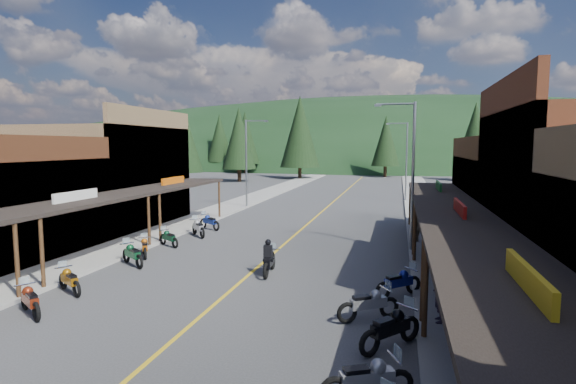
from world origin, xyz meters
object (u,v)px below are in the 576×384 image
Objects in this scene: pine_4 at (475,136)px; pine_7 at (220,138)px; pine_9 at (547,140)px; bike_east_8 at (399,281)px; bike_west_8 at (132,253)px; shop_east_3 at (531,202)px; pedestrian_east_b at (418,226)px; pine_3 at (386,141)px; bike_west_9 at (145,246)px; bike_west_12 at (210,221)px; rider_on_bike at (269,260)px; pine_5 at (561,132)px; pine_11 at (527,132)px; shop_west_3 at (108,176)px; streetlight_3 at (405,158)px; bike_west_11 at (198,227)px; bike_west_7 at (69,279)px; pine_8 at (186,143)px; pine_0 at (153,141)px; pine_2 at (300,132)px; bike_east_7 at (368,302)px; streetlight_1 at (248,159)px; pedestrian_east_a at (440,294)px; bike_east_6 at (391,326)px; streetlight_2 at (410,169)px; pine_1 at (245,138)px; bike_west_10 at (169,237)px; bike_west_6 at (30,299)px; pine_10 at (239,138)px; bike_east_5 at (367,377)px.

pine_4 is 1.00× the size of pine_7.
bike_east_8 is (-17.54, -44.60, -5.77)m from pine_9.
shop_east_3 is at bearing -30.06° from bike_west_8.
pedestrian_east_b is (-6.21, -1.11, -1.49)m from shop_east_3.
pine_3 reaches higher than bike_west_9.
pine_9 is 5.62× the size of bike_west_9.
shop_east_3 is 19.92m from bike_west_12.
pine_5 is at bearing 59.84° from rider_on_bike.
pine_5 is 36.78m from pine_11.
bike_west_9 is 0.86× the size of rider_on_bike.
pine_9 is at bearing -68.20° from pine_4.
shop_west_3 is 1.36× the size of streetlight_3.
streetlight_3 is at bearing 109.99° from shop_east_3.
pine_7 is 5.99× the size of bike_west_12.
bike_west_11 is (-25.82, -28.97, -6.57)m from pine_11.
pine_8 is at bearing 51.63° from bike_west_7.
pine_0 is 0.79× the size of pine_2.
bike_east_7 is at bearing -35.05° from shop_west_3.
streetlight_1 is 3.67× the size of bike_west_11.
pine_3 is 65.90m from bike_east_8.
pine_9 reaches higher than shop_east_3.
shop_east_3 is at bearing -43.33° from pine_0.
pine_5 is 7.00× the size of bike_west_7.
pine_11 is 44.91m from bike_west_8.
pedestrian_east_a is (13.69, 0.11, 0.49)m from bike_west_7.
bike_east_6 is at bearing -88.16° from pine_3.
pedestrian_east_a is 12.34m from pedestrian_east_b.
pine_7 is (-45.75, 64.70, 4.70)m from shop_east_3.
bike_east_7 is (11.46, 0.01, 0.05)m from bike_west_7.
streetlight_2 is at bearing -20.73° from bike_west_7.
pine_1 and pine_7 have the same top height.
pine_11 reaches higher than bike_west_10.
streetlight_2 is 22.00m from streetlight_3.
bike_west_8 is (-29.87, -43.12, -5.77)m from pine_9.
pine_11 reaches higher than streetlight_3.
bike_west_6 is (-23.60, -64.53, -6.65)m from pine_4.
pine_1 is at bearing 169.54° from bike_east_7.
bike_west_9 is at bearing -127.41° from pine_11.
pine_11 is (52.00, -38.00, -0.05)m from pine_7.
streetlight_2 is at bearing -87.09° from pine_3.
pedestrian_east_b reaches higher than bike_west_10.
pine_4 is 44.74m from pine_8.
pine_8 is at bearing -179.61° from bike_east_7.
pine_9 is at bearing -6.79° from pine_10.
pedestrian_east_a is (14.68, -24.14, -3.40)m from streetlight_1.
pine_2 is 6.30× the size of rider_on_bike.
pine_2 is 57.42m from rider_on_bike.
bike_east_5 is at bearing -94.41° from streetlight_2.
pine_8 is 0.81× the size of pine_11.
pedestrian_east_b reaches higher than bike_west_12.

